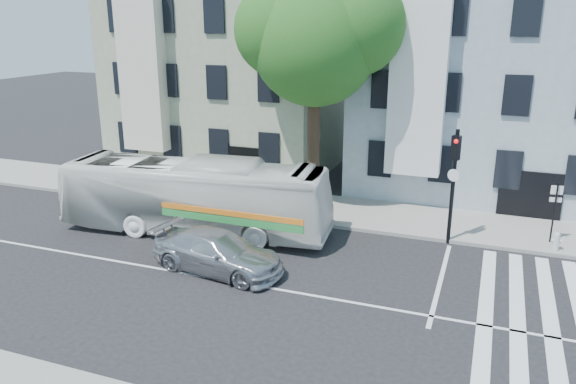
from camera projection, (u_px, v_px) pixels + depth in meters
The scene contains 11 objects.
ground at pixel (234, 282), 18.85m from camera, with size 120.00×120.00×0.00m, color black.
sidewalk_far at pixel (309, 208), 25.98m from camera, with size 80.00×4.00×0.15m, color gray.
building_left at pixel (235, 71), 32.97m from camera, with size 12.00×10.00×11.00m, color gray.
building_right at pixel (486, 80), 28.28m from camera, with size 12.00×10.00×11.00m, color #8C9AA6.
street_tree at pixel (318, 34), 24.31m from camera, with size 7.30×5.90×11.10m.
bus at pixel (195, 196), 22.79m from camera, with size 11.09×2.59×3.09m, color white.
sedan at pixel (218, 252), 19.50m from camera, with size 4.84×1.97×1.40m, color silver.
hedge at pixel (232, 202), 25.38m from camera, with size 8.50×0.84×0.70m, color #2E5E1E, non-canonical shape.
traffic_signal at pixel (454, 172), 21.14m from camera, with size 0.45×0.54×4.54m.
fire_hydrant at pixel (556, 241), 20.97m from camera, with size 0.39×0.23×0.70m.
far_sign_pole at pixel (555, 204), 21.40m from camera, with size 0.44×0.18×2.42m.
Camera 1 is at (7.71, -15.37, 8.49)m, focal length 35.00 mm.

